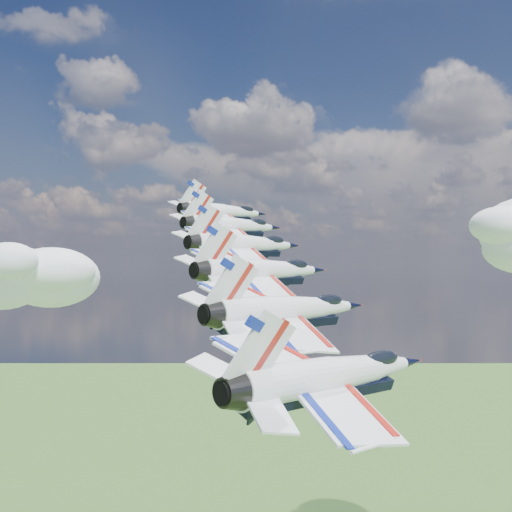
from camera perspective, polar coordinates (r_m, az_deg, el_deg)
The scene contains 7 objects.
cloud_left at distance 182.37m, azimuth -19.18°, elevation -1.17°, with size 43.18×33.93×16.96m, color white.
jet_0 at distance 97.68m, azimuth -2.73°, elevation 3.99°, with size 11.70×17.32×5.17m, color silver, non-canonical shape.
jet_1 at distance 85.37m, azimuth -1.87°, elevation 2.74°, with size 11.70×17.32×5.17m, color white, non-canonical shape.
jet_2 at distance 73.13m, azimuth -0.73°, elevation 1.06°, with size 11.70×17.32×5.17m, color white, non-canonical shape.
jet_3 at distance 61.03m, azimuth 0.87°, elevation -1.28°, with size 11.70×17.32×5.17m, color white, non-canonical shape.
jet_4 at distance 49.14m, azimuth 3.25°, elevation -4.76°, with size 11.70×17.32×5.17m, color white, non-canonical shape.
jet_5 at distance 37.69m, azimuth 7.18°, elevation -10.38°, with size 11.70×17.32×5.17m, color white, non-canonical shape.
Camera 1 is at (21.84, -71.61, 149.57)m, focal length 45.00 mm.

